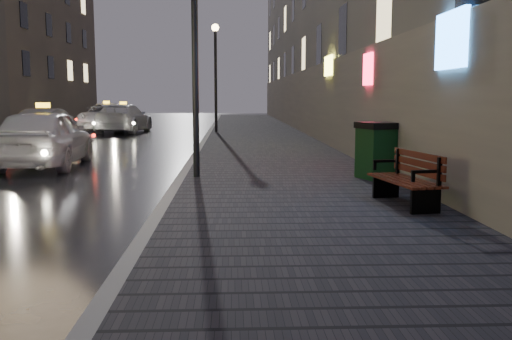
{
  "coord_description": "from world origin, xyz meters",
  "views": [
    {
      "loc": [
        2.63,
        -6.52,
        1.92
      ],
      "look_at": [
        2.98,
        1.7,
        0.85
      ],
      "focal_mm": 40.0,
      "sensor_mm": 36.0,
      "label": 1
    }
  ],
  "objects_px": {
    "trash_bin": "(379,150)",
    "bench": "(409,178)",
    "lamp_near": "(195,22)",
    "taxi_mid": "(124,118)",
    "taxi_far": "(107,116)",
    "car_left_mid": "(40,124)",
    "lamp_far": "(216,64)",
    "taxi_near": "(44,138)"
  },
  "relations": [
    {
      "from": "taxi_near",
      "to": "taxi_mid",
      "type": "xyz_separation_m",
      "value": [
        -0.67,
        15.03,
        -0.05
      ]
    },
    {
      "from": "bench",
      "to": "lamp_far",
      "type": "bearing_deg",
      "value": 91.55
    },
    {
      "from": "taxi_mid",
      "to": "lamp_near",
      "type": "bearing_deg",
      "value": 110.63
    },
    {
      "from": "trash_bin",
      "to": "taxi_far",
      "type": "bearing_deg",
      "value": 97.54
    },
    {
      "from": "taxi_mid",
      "to": "taxi_far",
      "type": "bearing_deg",
      "value": -56.9
    },
    {
      "from": "trash_bin",
      "to": "bench",
      "type": "bearing_deg",
      "value": -113.86
    },
    {
      "from": "taxi_mid",
      "to": "car_left_mid",
      "type": "bearing_deg",
      "value": 63.96
    },
    {
      "from": "lamp_far",
      "to": "car_left_mid",
      "type": "height_order",
      "value": "lamp_far"
    },
    {
      "from": "lamp_far",
      "to": "taxi_near",
      "type": "bearing_deg",
      "value": -108.49
    },
    {
      "from": "trash_bin",
      "to": "taxi_far",
      "type": "xyz_separation_m",
      "value": [
        -10.42,
        21.42,
        -0.01
      ]
    },
    {
      "from": "car_left_mid",
      "to": "taxi_far",
      "type": "xyz_separation_m",
      "value": [
        1.35,
        7.53,
        0.08
      ]
    },
    {
      "from": "lamp_near",
      "to": "car_left_mid",
      "type": "xyz_separation_m",
      "value": [
        -7.82,
        13.49,
        -2.81
      ]
    },
    {
      "from": "taxi_near",
      "to": "taxi_far",
      "type": "xyz_separation_m",
      "value": [
        -2.17,
        17.88,
        -0.05
      ]
    },
    {
      "from": "lamp_far",
      "to": "bench",
      "type": "bearing_deg",
      "value": -79.35
    },
    {
      "from": "trash_bin",
      "to": "lamp_near",
      "type": "bearing_deg",
      "value": 155.76
    },
    {
      "from": "car_left_mid",
      "to": "trash_bin",
      "type": "bearing_deg",
      "value": -43.46
    },
    {
      "from": "taxi_far",
      "to": "car_left_mid",
      "type": "bearing_deg",
      "value": -100.96
    },
    {
      "from": "lamp_far",
      "to": "taxi_far",
      "type": "xyz_separation_m",
      "value": [
        -6.47,
        5.02,
        -2.73
      ]
    },
    {
      "from": "lamp_far",
      "to": "trash_bin",
      "type": "distance_m",
      "value": 17.09
    },
    {
      "from": "taxi_near",
      "to": "lamp_far",
      "type": "bearing_deg",
      "value": -111.36
    },
    {
      "from": "lamp_near",
      "to": "bench",
      "type": "height_order",
      "value": "lamp_near"
    },
    {
      "from": "lamp_far",
      "to": "taxi_near",
      "type": "relative_size",
      "value": 1.12
    },
    {
      "from": "lamp_far",
      "to": "trash_bin",
      "type": "xyz_separation_m",
      "value": [
        3.95,
        -16.4,
        -2.72
      ]
    },
    {
      "from": "trash_bin",
      "to": "car_left_mid",
      "type": "relative_size",
      "value": 0.29
    },
    {
      "from": "taxi_far",
      "to": "lamp_near",
      "type": "bearing_deg",
      "value": -73.67
    },
    {
      "from": "lamp_far",
      "to": "car_left_mid",
      "type": "relative_size",
      "value": 1.28
    },
    {
      "from": "lamp_near",
      "to": "taxi_mid",
      "type": "height_order",
      "value": "lamp_near"
    },
    {
      "from": "car_left_mid",
      "to": "taxi_mid",
      "type": "bearing_deg",
      "value": 64.9
    },
    {
      "from": "taxi_near",
      "to": "bench",
      "type": "bearing_deg",
      "value": 137.51
    },
    {
      "from": "lamp_near",
      "to": "trash_bin",
      "type": "bearing_deg",
      "value": -5.84
    },
    {
      "from": "lamp_near",
      "to": "bench",
      "type": "xyz_separation_m",
      "value": [
        3.66,
        -3.45,
        -2.9
      ]
    },
    {
      "from": "car_left_mid",
      "to": "taxi_mid",
      "type": "distance_m",
      "value": 5.48
    },
    {
      "from": "lamp_far",
      "to": "bench",
      "type": "xyz_separation_m",
      "value": [
        3.66,
        -19.45,
        -2.9
      ]
    },
    {
      "from": "lamp_near",
      "to": "bench",
      "type": "relative_size",
      "value": 2.96
    },
    {
      "from": "bench",
      "to": "trash_bin",
      "type": "distance_m",
      "value": 3.07
    },
    {
      "from": "lamp_near",
      "to": "trash_bin",
      "type": "xyz_separation_m",
      "value": [
        3.95,
        -0.4,
        -2.72
      ]
    },
    {
      "from": "lamp_far",
      "to": "taxi_mid",
      "type": "height_order",
      "value": "lamp_far"
    },
    {
      "from": "trash_bin",
      "to": "taxi_near",
      "type": "xyz_separation_m",
      "value": [
        -8.25,
        3.54,
        0.04
      ]
    },
    {
      "from": "taxi_far",
      "to": "lamp_far",
      "type": "bearing_deg",
      "value": -38.58
    },
    {
      "from": "bench",
      "to": "taxi_near",
      "type": "distance_m",
      "value": 10.33
    },
    {
      "from": "lamp_far",
      "to": "trash_bin",
      "type": "bearing_deg",
      "value": -76.46
    },
    {
      "from": "taxi_far",
      "to": "bench",
      "type": "bearing_deg",
      "value": -68.29
    }
  ]
}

